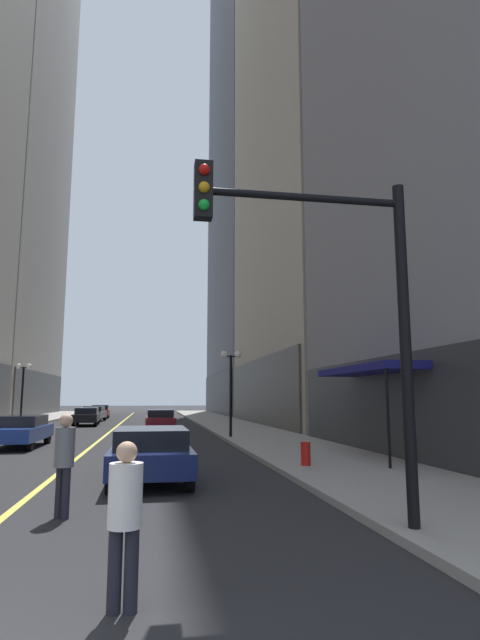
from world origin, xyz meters
TOP-DOWN VIEW (x-y plane):
  - ground_plane at (0.00, 35.00)m, footprint 200.00×200.00m
  - sidewalk_right at (8.25, 35.00)m, footprint 4.50×78.00m
  - lane_centre_stripe at (0.00, 35.00)m, footprint 0.16×70.00m
  - building_right_mid at (15.85, 34.50)m, footprint 10.88×24.00m
  - building_right_far at (16.99, 60.00)m, footprint 13.17×26.00m
  - storefront_awning_right at (9.69, 12.45)m, footprint 1.60×5.91m
  - car_navy at (2.50, 9.39)m, footprint 1.99×4.42m
  - car_blue at (-2.93, 19.38)m, footprint 1.83×4.75m
  - car_maroon at (3.01, 29.43)m, footprint 1.91×4.70m
  - car_black at (-2.35, 36.57)m, footprint 2.02×4.87m
  - car_grey at (-2.55, 43.47)m, footprint 1.92×4.78m
  - car_red at (-2.74, 50.99)m, footprint 1.97×4.25m
  - pedestrian_in_white_shirt at (2.27, 1.55)m, footprint 0.37×0.37m
  - pedestrian_in_grey_suit at (1.01, 5.73)m, footprint 0.48×0.48m
  - traffic_light_near_right at (5.35, 3.52)m, footprint 3.43×0.35m
  - street_lamp_left_far at (-6.40, 33.84)m, footprint 1.06×0.36m
  - street_lamp_right_mid at (6.40, 21.76)m, footprint 1.06×0.36m
  - fire_hydrant_right at (6.90, 10.66)m, footprint 0.28×0.28m

SIDE VIEW (x-z plane):
  - ground_plane at x=0.00m, z-range 0.00..0.00m
  - lane_centre_stripe at x=0.00m, z-range 0.00..0.01m
  - sidewalk_right at x=8.25m, z-range 0.00..0.15m
  - fire_hydrant_right at x=6.90m, z-range 0.00..0.80m
  - car_red at x=-2.74m, z-range 0.06..1.38m
  - car_grey at x=-2.55m, z-range 0.06..1.38m
  - car_maroon at x=3.01m, z-range 0.06..1.38m
  - car_blue at x=-2.93m, z-range 0.06..1.38m
  - car_black at x=-2.35m, z-range 0.06..1.38m
  - car_navy at x=2.50m, z-range 0.06..1.38m
  - pedestrian_in_white_shirt at x=2.27m, z-range 0.13..1.76m
  - pedestrian_in_grey_suit at x=1.01m, z-range 0.15..1.94m
  - storefront_awning_right at x=9.69m, z-range 1.43..4.55m
  - street_lamp_left_far at x=-6.40m, z-range 1.04..5.47m
  - street_lamp_right_mid at x=6.40m, z-range 1.04..5.47m
  - traffic_light_near_right at x=5.35m, z-range 0.92..6.57m
  - building_right_mid at x=15.85m, z-range -0.10..69.22m
  - building_right_far at x=16.99m, z-range -0.08..73.28m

